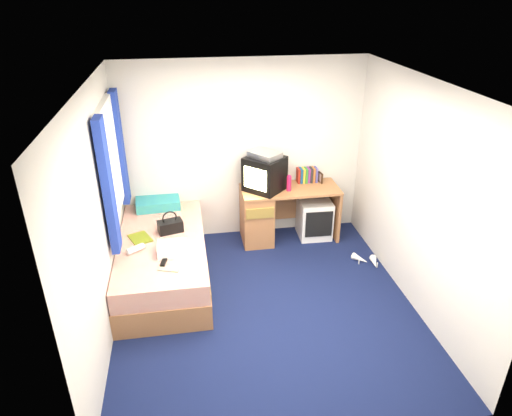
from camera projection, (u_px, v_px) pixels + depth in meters
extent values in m
plane|color=#0C1438|center=(266.00, 305.00, 5.03)|extent=(3.40, 3.40, 0.00)
plane|color=white|center=(268.00, 85.00, 3.96)|extent=(3.40, 3.40, 0.00)
plane|color=silver|center=(243.00, 152.00, 6.00)|extent=(3.20, 0.00, 3.20)
plane|color=silver|center=(314.00, 322.00, 3.00)|extent=(3.20, 0.00, 3.20)
plane|color=silver|center=(99.00, 221.00, 4.27)|extent=(0.00, 3.40, 3.40)
plane|color=silver|center=(418.00, 197.00, 4.73)|extent=(0.00, 3.40, 3.40)
cube|color=#AF7549|center=(164.00, 268.00, 5.43)|extent=(1.00, 2.00, 0.30)
cube|color=olive|center=(209.00, 283.00, 5.14)|extent=(0.02, 0.70, 0.18)
cube|color=white|center=(162.00, 249.00, 5.31)|extent=(0.98, 1.98, 0.24)
cube|color=blue|center=(158.00, 203.00, 5.98)|extent=(0.59, 0.40, 0.12)
cube|color=#AF7549|center=(290.00, 189.00, 6.04)|extent=(1.30, 0.55, 0.03)
cube|color=#AF7549|center=(257.00, 217.00, 6.15)|extent=(0.40, 0.52, 0.72)
cube|color=#AF7549|center=(334.00, 211.00, 6.30)|extent=(0.04, 0.52, 0.72)
cube|color=#AF7549|center=(303.00, 200.00, 6.43)|extent=(0.78, 0.03, 0.55)
cube|color=white|center=(314.00, 218.00, 6.31)|extent=(0.44, 0.44, 0.54)
cube|color=black|center=(265.00, 174.00, 5.90)|extent=(0.62, 0.61, 0.45)
cube|color=#E8E993|center=(255.00, 179.00, 5.75)|extent=(0.26, 0.25, 0.28)
cube|color=#AEAEB0|center=(265.00, 155.00, 5.79)|extent=(0.45, 0.47, 0.07)
cube|color=maroon|center=(298.00, 176.00, 6.17)|extent=(0.03, 0.13, 0.20)
cube|color=navy|center=(301.00, 175.00, 6.18)|extent=(0.03, 0.13, 0.20)
cube|color=gold|center=(303.00, 175.00, 6.18)|extent=(0.03, 0.13, 0.20)
cube|color=#337F33|center=(306.00, 175.00, 6.19)|extent=(0.03, 0.13, 0.20)
cube|color=#7F337F|center=(308.00, 175.00, 6.19)|extent=(0.03, 0.13, 0.20)
cube|color=#262626|center=(311.00, 175.00, 6.20)|extent=(0.03, 0.13, 0.20)
cube|color=#B26633|center=(313.00, 175.00, 6.20)|extent=(0.03, 0.13, 0.20)
cube|color=#4C4C99|center=(316.00, 174.00, 6.21)|extent=(0.03, 0.13, 0.20)
cube|color=#311F10|center=(320.00, 177.00, 6.19)|extent=(0.04, 0.12, 0.14)
cylinder|color=#C71C4E|center=(289.00, 184.00, 5.93)|extent=(0.08, 0.08, 0.20)
cylinder|color=white|center=(277.00, 180.00, 6.06)|extent=(0.07, 0.07, 0.19)
cube|color=black|center=(170.00, 226.00, 5.39)|extent=(0.31, 0.23, 0.14)
torus|color=black|center=(170.00, 218.00, 5.34)|extent=(0.17, 0.06, 0.18)
cube|color=white|center=(172.00, 249.00, 4.97)|extent=(0.32, 0.26, 0.11)
cube|color=#B7D317|center=(140.00, 238.00, 5.27)|extent=(0.31, 0.34, 0.01)
cylinder|color=silver|center=(135.00, 249.00, 5.00)|extent=(0.20, 0.17, 0.07)
cube|color=yellow|center=(169.00, 270.00, 4.70)|extent=(0.23, 0.13, 0.01)
cube|color=black|center=(164.00, 262.00, 4.82)|extent=(0.08, 0.17, 0.02)
cube|color=silver|center=(109.00, 162.00, 4.95)|extent=(0.02, 0.90, 1.10)
cube|color=white|center=(102.00, 108.00, 4.69)|extent=(0.06, 1.06, 0.08)
cube|color=white|center=(117.00, 210.00, 5.22)|extent=(0.06, 1.06, 0.08)
cube|color=navy|center=(108.00, 187.00, 4.46)|extent=(0.08, 0.24, 1.40)
cube|color=navy|center=(120.00, 148.00, 5.50)|extent=(0.08, 0.24, 1.40)
cone|color=white|center=(360.00, 259.00, 5.80)|extent=(0.20, 0.23, 0.09)
cone|color=white|center=(374.00, 262.00, 5.73)|extent=(0.14, 0.23, 0.09)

